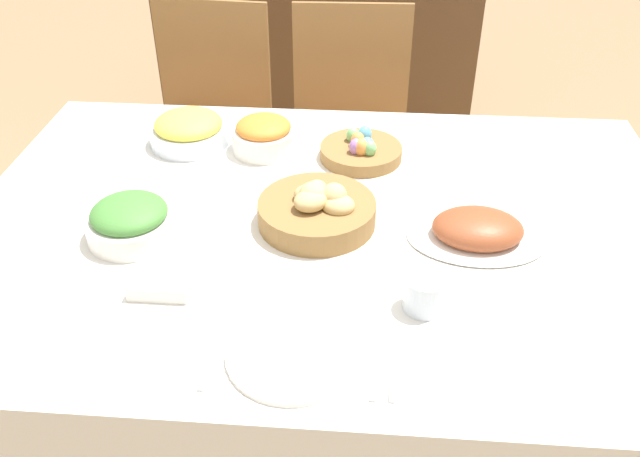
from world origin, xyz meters
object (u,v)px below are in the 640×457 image
(ham_platter, at_px, (477,231))
(pineapple_bowl, at_px, (189,130))
(chair_far_left, at_px, (208,124))
(butter_dish, at_px, (161,285))
(drinking_cup, at_px, (424,293))
(chair_far_center, at_px, (350,129))
(dinner_plate, at_px, (293,353))
(green_salad_bowl, at_px, (130,221))
(fork, at_px, (212,350))
(bread_basket, at_px, (318,209))
(spoon, at_px, (391,360))
(egg_basket, at_px, (361,150))
(sideboard, at_px, (318,43))
(carrot_bowl, at_px, (264,135))
(knife, at_px, (374,359))

(ham_platter, relative_size, pineapple_bowl, 1.42)
(chair_far_left, height_order, butter_dish, chair_far_left)
(drinking_cup, bearing_deg, chair_far_center, 98.86)
(dinner_plate, bearing_deg, ham_platter, 46.25)
(green_salad_bowl, distance_m, fork, 0.42)
(dinner_plate, bearing_deg, drinking_cup, 31.59)
(bread_basket, distance_m, spoon, 0.45)
(chair_far_center, bearing_deg, green_salad_bowl, -115.69)
(chair_far_center, distance_m, spoon, 1.38)
(egg_basket, height_order, pineapple_bowl, pineapple_bowl)
(chair_far_center, distance_m, sideboard, 1.02)
(dinner_plate, bearing_deg, carrot_bowl, 102.01)
(drinking_cup, bearing_deg, fork, -159.09)
(sideboard, xyz_separation_m, bread_basket, (0.15, -1.93, 0.31))
(ham_platter, relative_size, spoon, 1.60)
(egg_basket, bearing_deg, dinner_plate, -97.87)
(sideboard, bearing_deg, green_salad_bowl, -97.18)
(chair_far_left, xyz_separation_m, pineapple_bowl, (0.09, -0.57, 0.27))
(knife, relative_size, spoon, 1.00)
(carrot_bowl, bearing_deg, fork, -88.84)
(sideboard, bearing_deg, knife, -82.97)
(drinking_cup, bearing_deg, spoon, -113.31)
(egg_basket, height_order, spoon, egg_basket)
(pineapple_bowl, bearing_deg, knife, -56.47)
(carrot_bowl, bearing_deg, sideboard, 89.34)
(sideboard, distance_m, fork, 2.37)
(spoon, bearing_deg, dinner_plate, 179.41)
(pineapple_bowl, relative_size, drinking_cup, 2.69)
(carrot_bowl, bearing_deg, chair_far_left, 117.27)
(green_salad_bowl, bearing_deg, drinking_cup, -16.51)
(fork, relative_size, spoon, 1.00)
(knife, bearing_deg, drinking_cup, 58.21)
(chair_far_left, relative_size, bread_basket, 3.41)
(drinking_cup, bearing_deg, egg_basket, 103.29)
(egg_basket, xyz_separation_m, fork, (-0.25, -0.73, -0.02))
(knife, height_order, drinking_cup, drinking_cup)
(pineapple_bowl, xyz_separation_m, spoon, (0.55, -0.78, -0.04))
(bread_basket, relative_size, carrot_bowl, 1.55)
(spoon, distance_m, butter_dish, 0.49)
(chair_far_center, distance_m, ham_platter, 1.05)
(dinner_plate, height_order, fork, dinner_plate)
(chair_far_left, bearing_deg, spoon, -59.31)
(pineapple_bowl, bearing_deg, carrot_bowl, -6.30)
(knife, bearing_deg, chair_far_left, 115.00)
(chair_far_center, distance_m, carrot_bowl, 0.69)
(bread_basket, xyz_separation_m, pineapple_bowl, (-0.38, 0.36, 0.00))
(ham_platter, relative_size, knife, 1.60)
(spoon, bearing_deg, pineapple_bowl, 124.44)
(sideboard, xyz_separation_m, knife, (0.29, -2.35, 0.27))
(dinner_plate, xyz_separation_m, spoon, (0.18, 0.00, -0.00))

